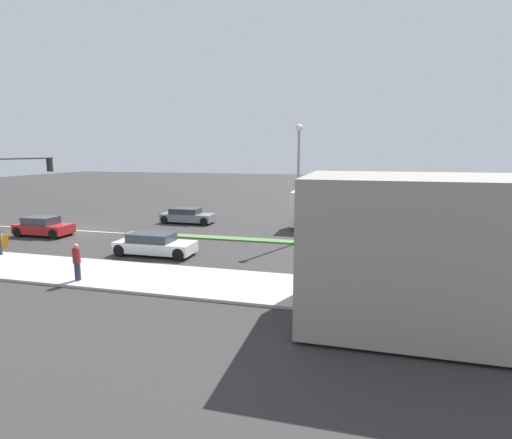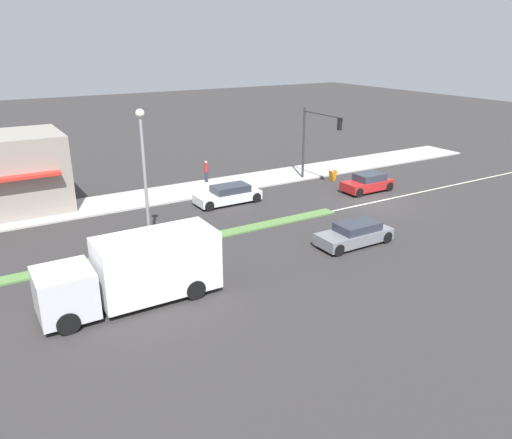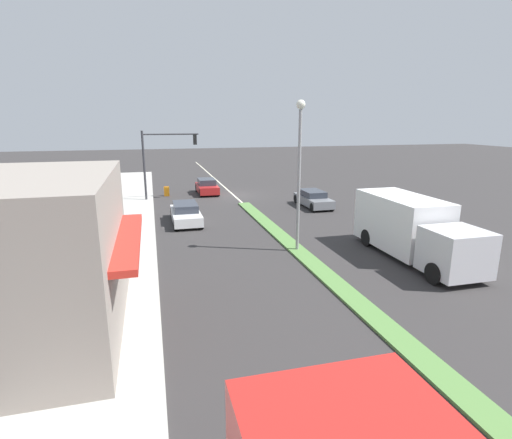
{
  "view_description": "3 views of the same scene",
  "coord_description": "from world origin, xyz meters",
  "px_view_note": "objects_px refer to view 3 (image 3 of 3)",
  "views": [
    {
      "loc": [
        24.89,
        20.04,
        5.78
      ],
      "look_at": [
        -1.24,
        13.19,
        1.21
      ],
      "focal_mm": 28.0,
      "sensor_mm": 36.0,
      "label": 1
    },
    {
      "loc": [
        -23.93,
        24.07,
        10.67
      ],
      "look_at": [
        -1.94,
        10.83,
        1.34
      ],
      "focal_mm": 35.0,
      "sensor_mm": 36.0,
      "label": 2
    },
    {
      "loc": [
        7.01,
        34.6,
        6.53
      ],
      "look_at": [
        1.66,
        14.27,
        1.29
      ],
      "focal_mm": 28.0,
      "sensor_mm": 36.0,
      "label": 3
    }
  ],
  "objects_px": {
    "warning_aframe_sign": "(167,191)",
    "suv_grey": "(313,199)",
    "traffic_signal_main": "(161,153)",
    "delivery_truck": "(412,228)",
    "street_lamp": "(299,157)",
    "hatchback_red": "(207,187)",
    "van_white": "(186,213)",
    "pedestrian": "(101,209)"
  },
  "relations": [
    {
      "from": "traffic_signal_main",
      "to": "pedestrian",
      "type": "distance_m",
      "value": 8.85
    },
    {
      "from": "van_white",
      "to": "street_lamp",
      "type": "bearing_deg",
      "value": 124.06
    },
    {
      "from": "suv_grey",
      "to": "delivery_truck",
      "type": "bearing_deg",
      "value": 90.0
    },
    {
      "from": "street_lamp",
      "to": "suv_grey",
      "type": "bearing_deg",
      "value": -116.81
    },
    {
      "from": "traffic_signal_main",
      "to": "delivery_truck",
      "type": "xyz_separation_m",
      "value": [
        -11.12,
        17.82,
        -2.43
      ]
    },
    {
      "from": "van_white",
      "to": "warning_aframe_sign",
      "type": "bearing_deg",
      "value": -85.27
    },
    {
      "from": "delivery_truck",
      "to": "hatchback_red",
      "type": "bearing_deg",
      "value": -70.05
    },
    {
      "from": "van_white",
      "to": "delivery_truck",
      "type": "bearing_deg",
      "value": 135.91
    },
    {
      "from": "pedestrian",
      "to": "warning_aframe_sign",
      "type": "distance_m",
      "value": 10.01
    },
    {
      "from": "suv_grey",
      "to": "pedestrian",
      "type": "bearing_deg",
      "value": 6.0
    },
    {
      "from": "traffic_signal_main",
      "to": "suv_grey",
      "type": "xyz_separation_m",
      "value": [
        -11.12,
        5.64,
        -3.29
      ]
    },
    {
      "from": "traffic_signal_main",
      "to": "pedestrian",
      "type": "height_order",
      "value": "traffic_signal_main"
    },
    {
      "from": "delivery_truck",
      "to": "suv_grey",
      "type": "relative_size",
      "value": 1.74
    },
    {
      "from": "delivery_truck",
      "to": "suv_grey",
      "type": "bearing_deg",
      "value": -90.0
    },
    {
      "from": "street_lamp",
      "to": "delivery_truck",
      "type": "distance_m",
      "value": 6.42
    },
    {
      "from": "street_lamp",
      "to": "traffic_signal_main",
      "type": "bearing_deg",
      "value": -68.48
    },
    {
      "from": "traffic_signal_main",
      "to": "pedestrian",
      "type": "relative_size",
      "value": 3.34
    },
    {
      "from": "traffic_signal_main",
      "to": "van_white",
      "type": "height_order",
      "value": "traffic_signal_main"
    },
    {
      "from": "warning_aframe_sign",
      "to": "van_white",
      "type": "xyz_separation_m",
      "value": [
        -0.81,
        9.82,
        0.19
      ]
    },
    {
      "from": "hatchback_red",
      "to": "warning_aframe_sign",
      "type": "bearing_deg",
      "value": 5.27
    },
    {
      "from": "hatchback_red",
      "to": "van_white",
      "type": "xyz_separation_m",
      "value": [
        2.8,
        10.15,
        -0.03
      ]
    },
    {
      "from": "traffic_signal_main",
      "to": "street_lamp",
      "type": "relative_size",
      "value": 0.76
    },
    {
      "from": "traffic_signal_main",
      "to": "pedestrian",
      "type": "bearing_deg",
      "value": 60.03
    },
    {
      "from": "street_lamp",
      "to": "hatchback_red",
      "type": "relative_size",
      "value": 1.91
    },
    {
      "from": "traffic_signal_main",
      "to": "hatchback_red",
      "type": "xyz_separation_m",
      "value": [
        -3.92,
        -2.01,
        -3.25
      ]
    },
    {
      "from": "warning_aframe_sign",
      "to": "hatchback_red",
      "type": "relative_size",
      "value": 0.22
    },
    {
      "from": "street_lamp",
      "to": "warning_aframe_sign",
      "type": "distance_m",
      "value": 18.68
    },
    {
      "from": "delivery_truck",
      "to": "traffic_signal_main",
      "type": "bearing_deg",
      "value": -58.03
    },
    {
      "from": "warning_aframe_sign",
      "to": "suv_grey",
      "type": "xyz_separation_m",
      "value": [
        -10.81,
        7.32,
        0.18
      ]
    },
    {
      "from": "pedestrian",
      "to": "delivery_truck",
      "type": "bearing_deg",
      "value": 145.34
    },
    {
      "from": "warning_aframe_sign",
      "to": "van_white",
      "type": "distance_m",
      "value": 9.85
    },
    {
      "from": "hatchback_red",
      "to": "suv_grey",
      "type": "xyz_separation_m",
      "value": [
        -7.2,
        7.65,
        -0.04
      ]
    },
    {
      "from": "suv_grey",
      "to": "street_lamp",
      "type": "bearing_deg",
      "value": 63.19
    },
    {
      "from": "traffic_signal_main",
      "to": "van_white",
      "type": "relative_size",
      "value": 1.24
    },
    {
      "from": "pedestrian",
      "to": "van_white",
      "type": "bearing_deg",
      "value": 170.46
    },
    {
      "from": "street_lamp",
      "to": "pedestrian",
      "type": "relative_size",
      "value": 4.39
    },
    {
      "from": "pedestrian",
      "to": "van_white",
      "type": "height_order",
      "value": "pedestrian"
    },
    {
      "from": "delivery_truck",
      "to": "hatchback_red",
      "type": "distance_m",
      "value": 21.12
    },
    {
      "from": "delivery_truck",
      "to": "hatchback_red",
      "type": "xyz_separation_m",
      "value": [
        7.2,
        -19.84,
        -0.82
      ]
    },
    {
      "from": "pedestrian",
      "to": "hatchback_red",
      "type": "height_order",
      "value": "pedestrian"
    },
    {
      "from": "warning_aframe_sign",
      "to": "suv_grey",
      "type": "distance_m",
      "value": 13.06
    },
    {
      "from": "traffic_signal_main",
      "to": "delivery_truck",
      "type": "bearing_deg",
      "value": 121.97
    }
  ]
}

